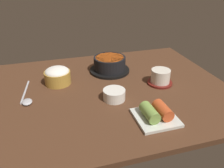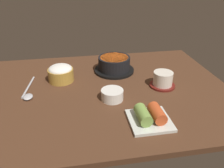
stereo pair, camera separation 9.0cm
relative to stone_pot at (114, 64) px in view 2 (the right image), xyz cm
name	(u,v)px [view 2 (the right image)]	position (x,y,z in cm)	size (l,w,h in cm)	color
dining_table	(106,91)	(-6.14, -15.98, -4.48)	(100.00, 76.00, 2.00)	#4C2D1C
stone_pot	(114,64)	(0.00, 0.00, 0.00)	(18.44, 18.44, 7.06)	black
rice_bowl	(61,73)	(-24.14, -5.58, 0.23)	(10.77, 10.77, 7.30)	#B78C38
tea_cup_with_saucer	(163,80)	(16.87, -17.87, -0.44)	(10.39, 10.39, 6.31)	maroon
banchan_cup_center	(112,94)	(-5.18, -24.37, -1.38)	(8.26, 8.26, 3.93)	white
kimchi_plate	(150,117)	(4.23, -39.87, -1.50)	(13.20, 13.20, 4.99)	silver
spoon	(28,93)	(-36.60, -15.42, -2.87)	(4.37, 19.61, 1.35)	#B7B7BC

